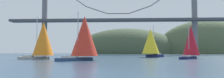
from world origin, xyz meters
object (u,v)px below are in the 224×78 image
(sailboat_crimson_sail, at_px, (191,41))
(sailboat_scarlet_sail, at_px, (84,37))
(sailboat_yellow_sail, at_px, (151,42))
(sailboat_orange_sail, at_px, (43,39))

(sailboat_crimson_sail, bearing_deg, sailboat_scarlet_sail, -156.78)
(sailboat_scarlet_sail, distance_m, sailboat_yellow_sail, 27.81)
(sailboat_scarlet_sail, distance_m, sailboat_orange_sail, 13.06)
(sailboat_crimson_sail, bearing_deg, sailboat_orange_sail, -173.63)
(sailboat_crimson_sail, xyz_separation_m, sailboat_yellow_sail, (-8.54, 11.66, 0.31))
(sailboat_scarlet_sail, xyz_separation_m, sailboat_orange_sail, (-11.21, 6.69, -0.13))
(sailboat_orange_sail, bearing_deg, sailboat_yellow_sail, 29.54)
(sailboat_crimson_sail, height_order, sailboat_yellow_sail, sailboat_yellow_sail)
(sailboat_orange_sail, xyz_separation_m, sailboat_yellow_sail, (27.70, 15.70, -0.09))
(sailboat_scarlet_sail, bearing_deg, sailboat_yellow_sail, 53.64)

